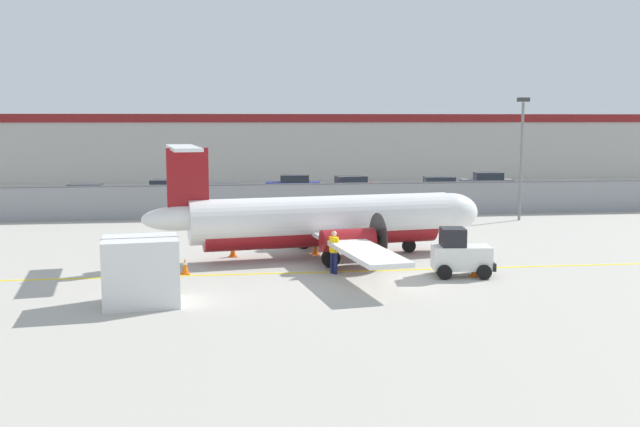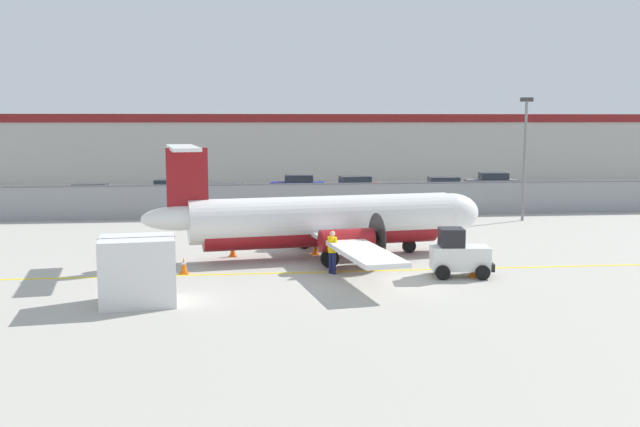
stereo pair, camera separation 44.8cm
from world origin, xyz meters
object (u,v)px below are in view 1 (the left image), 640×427
parked_car_1 (169,191)px  baggage_tug (460,254)px  traffic_cone_far_right (475,268)px  traffic_cone_near_right (315,248)px  cargo_container (141,271)px  traffic_cone_far_left (185,266)px  parked_car_6 (487,182)px  parked_car_5 (438,187)px  apron_light_pole (522,148)px  parked_car_4 (349,187)px  parked_car_2 (222,195)px  traffic_cone_near_left (233,250)px  ground_crew_worker (334,250)px  parked_car_0 (84,196)px  commuter_airplane (329,221)px  parked_car_3 (293,185)px

parked_car_1 → baggage_tug: bearing=-56.6°
baggage_tug → traffic_cone_far_right: (0.56, -0.14, -0.54)m
traffic_cone_near_right → cargo_container: bearing=-130.4°
traffic_cone_far_left → parked_car_6: bearing=51.3°
parked_car_5 → apron_light_pole: bearing=102.1°
parked_car_4 → parked_car_6: bearing=-176.3°
cargo_container → traffic_cone_near_right: 10.27m
traffic_cone_near_right → traffic_cone_far_right: (5.58, -5.15, 0.00)m
baggage_tug → parked_car_4: bearing=96.1°
parked_car_2 → parked_car_4: 10.86m
parked_car_4 → apron_light_pole: apron_light_pole is taller
traffic_cone_far_right → parked_car_6: size_ratio=0.15×
traffic_cone_near_left → traffic_cone_far_right: bearing=-29.0°
parked_car_1 → parked_car_4: bearing=12.7°
baggage_tug → parked_car_1: bearing=123.6°
ground_crew_worker → parked_car_2: bearing=70.9°
traffic_cone_far_right → parked_car_5: 26.92m
apron_light_pole → traffic_cone_far_right: bearing=-118.3°
traffic_cone_near_right → parked_car_5: bearing=60.8°
parked_car_0 → baggage_tug: bearing=127.6°
commuter_airplane → parked_car_0: bearing=118.2°
traffic_cone_near_right → traffic_cone_far_right: size_ratio=1.00×
baggage_tug → parked_car_5: (6.75, 26.05, 0.04)m
parked_car_1 → apron_light_pole: bearing=-21.6°
traffic_cone_near_right → parked_car_0: (-13.55, 18.12, 0.58)m
parked_car_1 → parked_car_3: (9.30, 3.35, 0.00)m
commuter_airplane → parked_car_1: bearing=103.3°
baggage_tug → traffic_cone_near_right: 7.12m
ground_crew_worker → parked_car_2: 21.82m
traffic_cone_near_right → parked_car_5: (11.78, 21.05, 0.58)m
cargo_container → parked_car_2: 25.22m
apron_light_pole → cargo_container: bearing=-139.4°
traffic_cone_near_right → parked_car_0: parked_car_0 is taller
traffic_cone_near_right → parked_car_1: size_ratio=0.15×
parked_car_3 → cargo_container: bearing=82.2°
baggage_tug → ground_crew_worker: 4.87m
baggage_tug → traffic_cone_near_left: 10.04m
parked_car_1 → parked_car_4: size_ratio=0.99×
commuter_airplane → traffic_cone_far_right: bearing=-51.2°
parked_car_2 → apron_light_pole: size_ratio=0.60×
baggage_tug → parked_car_5: baggage_tug is taller
apron_light_pole → parked_car_4: bearing=122.2°
parked_car_3 → apron_light_pole: 19.56m
commuter_airplane → parked_car_6: commuter_airplane is taller
parked_car_0 → traffic_cone_near_right: bearing=125.7°
traffic_cone_near_left → ground_crew_worker: bearing=-45.4°
parked_car_2 → parked_car_6: (21.39, 7.47, 0.00)m
parked_car_1 → parked_car_3: 9.89m
cargo_container → traffic_cone_far_left: bearing=69.0°
baggage_tug → parked_car_5: 26.92m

